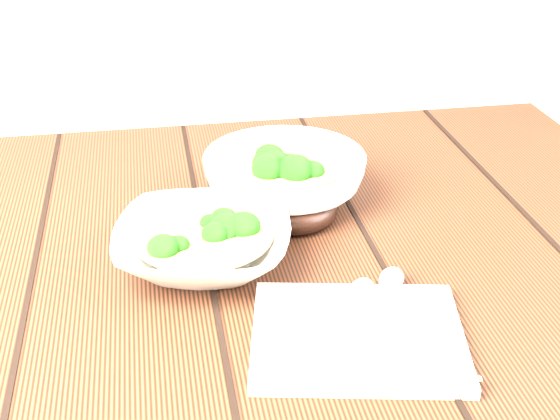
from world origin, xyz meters
The scene contains 7 objects.
table centered at (0.00, 0.00, 0.63)m, with size 1.20×0.80×0.75m.
soup_bowl_front centered at (-0.02, -0.04, 0.78)m, with size 0.24×0.24×0.06m.
soup_bowl_back centered at (0.10, 0.10, 0.79)m, with size 0.22×0.22×0.08m.
trivet centered at (0.10, 0.05, 0.76)m, with size 0.12×0.12×0.03m, color black.
napkin centered at (0.11, -0.22, 0.76)m, with size 0.21×0.17×0.01m, color beige.
spoon_left centered at (0.12, -0.18, 0.76)m, with size 0.09×0.16×0.01m.
spoon_right centered at (0.16, -0.16, 0.76)m, with size 0.09×0.16×0.01m.
Camera 1 is at (-0.07, -0.82, 1.23)m, focal length 50.00 mm.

